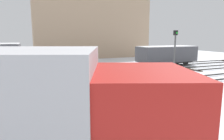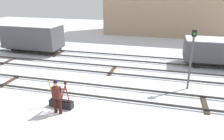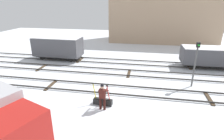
# 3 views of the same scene
# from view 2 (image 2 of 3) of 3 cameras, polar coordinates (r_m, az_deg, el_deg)

# --- Properties ---
(ground_plane) EXTENTS (60.00, 60.00, 0.00)m
(ground_plane) POSITION_cam_2_polar(r_m,az_deg,el_deg) (12.88, -4.06, -5.73)
(ground_plane) COLOR silver
(track_main_line) EXTENTS (44.00, 1.94, 0.18)m
(track_main_line) POSITION_cam_2_polar(r_m,az_deg,el_deg) (12.83, -4.07, -5.28)
(track_main_line) COLOR #2D2B28
(track_main_line) RESTS_ON ground_plane
(track_siding_near) EXTENTS (44.00, 1.94, 0.18)m
(track_siding_near) POSITION_cam_2_polar(r_m,az_deg,el_deg) (16.01, 0.00, 0.06)
(track_siding_near) COLOR #2D2B28
(track_siding_near) RESTS_ON ground_plane
(track_siding_far) EXTENTS (44.00, 1.94, 0.18)m
(track_siding_far) POSITION_cam_2_polar(r_m,az_deg,el_deg) (18.91, 2.41, 3.23)
(track_siding_far) COLOR #2D2B28
(track_siding_far) RESTS_ON ground_plane
(switch_lever_frame) EXTENTS (1.31, 0.47, 1.44)m
(switch_lever_frame) POSITION_cam_2_polar(r_m,az_deg,el_deg) (11.53, -12.88, -8.15)
(switch_lever_frame) COLOR black
(switch_lever_frame) RESTS_ON ground_plane
(rail_worker) EXTENTS (0.58, 0.69, 1.72)m
(rail_worker) POSITION_cam_2_polar(r_m,az_deg,el_deg) (10.72, -13.93, -6.18)
(rail_worker) COLOR #351511
(rail_worker) RESTS_ON ground_plane
(signal_post) EXTENTS (0.24, 0.32, 3.51)m
(signal_post) POSITION_cam_2_polar(r_m,az_deg,el_deg) (13.34, 19.80, 4.00)
(signal_post) COLOR #4C4C4C
(signal_post) RESTS_ON ground_plane
(freight_car_back_track) EXTENTS (5.38, 2.41, 2.55)m
(freight_car_back_track) POSITION_cam_2_polar(r_m,az_deg,el_deg) (21.88, -19.76, 8.04)
(freight_car_back_track) COLOR #2D2B28
(freight_car_back_track) RESTS_ON ground_plane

